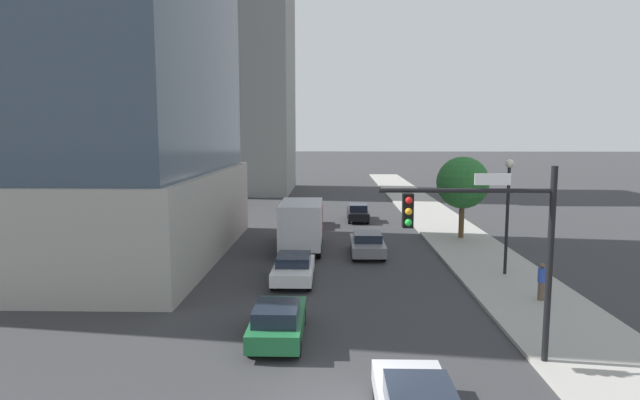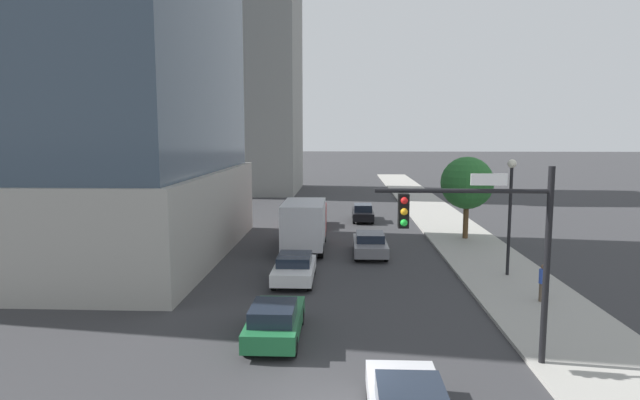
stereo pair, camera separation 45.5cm
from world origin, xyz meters
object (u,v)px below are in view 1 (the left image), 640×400
(car_red, at_px, (309,217))
(street_tree, at_px, (463,183))
(car_black, at_px, (358,213))
(pedestrian_blue_shirt, at_px, (542,281))
(car_gray, at_px, (367,244))
(car_green, at_px, (278,321))
(street_lamp, at_px, (508,199))
(car_white, at_px, (294,268))
(traffic_light_pole, at_px, (490,232))
(box_truck, at_px, (302,223))
(construction_building, at_px, (234,38))

(car_red, bearing_deg, street_tree, -25.94)
(car_black, xyz_separation_m, pedestrian_blue_shirt, (6.92, -21.68, 0.28))
(street_tree, xyz_separation_m, car_black, (-6.75, 7.79, -3.24))
(car_gray, relative_size, car_green, 1.07)
(street_lamp, relative_size, pedestrian_blue_shirt, 3.62)
(car_green, distance_m, pedestrian_blue_shirt, 11.80)
(street_tree, xyz_separation_m, car_white, (-10.76, -10.81, -3.23))
(traffic_light_pole, relative_size, car_green, 1.43)
(car_black, height_order, car_red, car_black)
(car_black, xyz_separation_m, car_red, (-4.01, -2.56, 0.03))
(pedestrian_blue_shirt, bearing_deg, box_truck, 136.92)
(construction_building, relative_size, pedestrian_blue_shirt, 26.75)
(car_gray, bearing_deg, car_black, 90.00)
(car_white, xyz_separation_m, box_truck, (-0.00, 7.14, 1.05))
(car_gray, distance_m, pedestrian_blue_shirt, 11.43)
(pedestrian_blue_shirt, bearing_deg, street_tree, 90.68)
(car_white, bearing_deg, pedestrian_blue_shirt, -15.73)
(box_truck, distance_m, pedestrian_blue_shirt, 14.98)
(car_red, bearing_deg, box_truck, -90.00)
(car_white, xyz_separation_m, pedestrian_blue_shirt, (10.93, -3.08, 0.27))
(car_gray, bearing_deg, car_green, -106.49)
(car_green, bearing_deg, box_truck, 90.00)
(street_lamp, relative_size, car_gray, 1.27)
(traffic_light_pole, distance_m, car_green, 7.87)
(car_black, bearing_deg, traffic_light_pole, -84.35)
(car_green, bearing_deg, car_white, 90.00)
(street_tree, distance_m, box_truck, 11.58)
(car_black, bearing_deg, pedestrian_blue_shirt, -72.30)
(traffic_light_pole, distance_m, box_truck, 18.00)
(pedestrian_blue_shirt, bearing_deg, traffic_light_pole, -123.51)
(street_lamp, height_order, box_truck, street_lamp)
(street_tree, bearing_deg, traffic_light_pole, -101.19)
(car_gray, xyz_separation_m, box_truck, (-4.01, 1.13, 1.07))
(car_white, height_order, car_green, car_green)
(traffic_light_pole, relative_size, pedestrian_blue_shirt, 3.81)
(street_lamp, distance_m, pedestrian_blue_shirt, 5.27)
(pedestrian_blue_shirt, bearing_deg, car_green, -157.82)
(car_green, bearing_deg, street_lamp, 39.23)
(street_tree, xyz_separation_m, car_gray, (-6.75, -4.80, -3.26))
(traffic_light_pole, height_order, car_black, traffic_light_pole)
(construction_building, xyz_separation_m, traffic_light_pole, (17.10, -50.99, -14.58))
(construction_building, distance_m, car_red, 33.03)
(street_tree, height_order, pedestrian_blue_shirt, street_tree)
(car_black, distance_m, car_red, 4.76)
(street_lamp, bearing_deg, construction_building, 117.54)
(traffic_light_pole, height_order, pedestrian_blue_shirt, traffic_light_pole)
(construction_building, distance_m, street_lamp, 47.94)
(construction_building, xyz_separation_m, pedestrian_blue_shirt, (21.25, -44.73, -17.89))
(car_white, xyz_separation_m, car_green, (-0.00, -7.53, 0.01))
(car_green, height_order, box_truck, box_truck)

